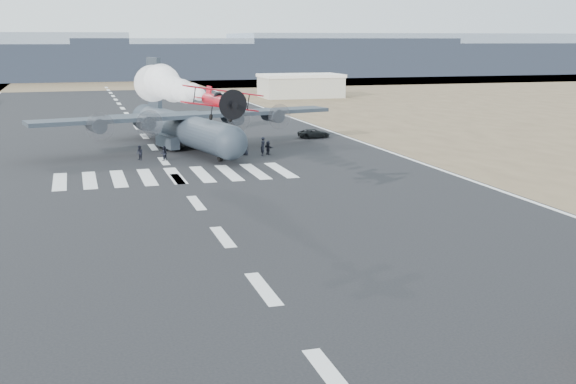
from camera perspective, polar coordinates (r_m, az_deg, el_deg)
name	(u,v)px	position (r m, az deg, el deg)	size (l,w,h in m)	color
ground	(332,377)	(32.71, 3.51, -14.41)	(500.00, 500.00, 0.00)	black
scrub_far	(103,83)	(258.09, -14.44, 8.36)	(500.00, 80.00, 0.00)	brown
runway_markings	(164,161)	(89.26, -9.80, 2.42)	(60.00, 260.00, 0.01)	silver
ridge_seg_d	(98,61)	(287.77, -14.76, 9.97)	(150.00, 50.00, 13.00)	slate
ridge_seg_e	(264,57)	(297.23, -1.95, 10.59)	(150.00, 50.00, 15.00)	slate
ridge_seg_f	(410,54)	(319.90, 9.59, 10.71)	(150.00, 50.00, 17.00)	slate
ridge_seg_g	(539,58)	(353.29, 19.24, 10.00)	(150.00, 50.00, 13.00)	slate
hangar_right	(301,85)	(186.52, 1.01, 8.42)	(20.50, 12.50, 5.90)	#A9A696
aerobatic_biplane	(220,101)	(56.83, -5.40, 7.20)	(6.41, 5.78, 2.88)	#AE0B2C
smoke_trail	(162,84)	(76.84, -9.89, 8.42)	(4.48, 24.59, 4.03)	white
transport_aircraft	(183,126)	(98.99, -8.29, 5.20)	(41.24, 33.75, 11.97)	#222B33
support_vehicle	(314,133)	(109.10, 2.07, 4.66)	(2.22, 4.81, 1.34)	black
crew_a	(262,148)	(92.02, -2.05, 3.47)	(0.69, 0.57, 1.90)	black
crew_b	(164,154)	(89.37, -9.80, 3.01)	(0.87, 0.54, 1.79)	black
crew_c	(263,143)	(97.78, -1.99, 3.89)	(1.05, 0.49, 1.62)	black
crew_d	(165,153)	(90.22, -9.69, 3.06)	(0.98, 0.50, 1.66)	black
crew_e	(245,148)	(92.68, -3.38, 3.48)	(0.87, 0.53, 1.78)	black
crew_f	(268,148)	(92.88, -1.58, 3.51)	(1.62, 0.53, 1.75)	black
crew_g	(268,147)	(93.35, -1.58, 3.55)	(0.63, 0.52, 1.74)	black
crew_h	(140,153)	(90.25, -11.64, 3.04)	(0.89, 0.55, 1.83)	black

